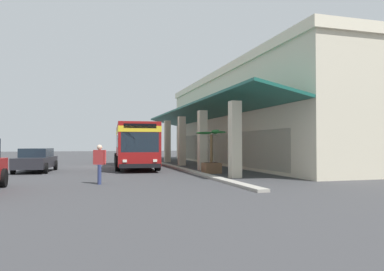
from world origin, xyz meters
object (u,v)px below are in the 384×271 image
Objects in this scene: parked_sedan_charcoal at (36,160)px; pedestrian at (99,162)px; potted_palm at (211,163)px; transit_bus at (135,142)px.

pedestrian is at bearing 24.01° from parked_sedan_charcoal.
potted_palm is at bearing 121.98° from pedestrian.
potted_palm reaches higher than parked_sedan_charcoal.
parked_sedan_charcoal is at bearing -155.99° from pedestrian.
parked_sedan_charcoal is at bearing -111.29° from potted_palm.
pedestrian is 0.66× the size of potted_palm.
potted_palm is at bearing 68.71° from parked_sedan_charcoal.
transit_bus is 4.34× the size of potted_palm.
parked_sedan_charcoal is 8.88m from pedestrian.
pedestrian is (8.11, 3.61, 0.22)m from parked_sedan_charcoal.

